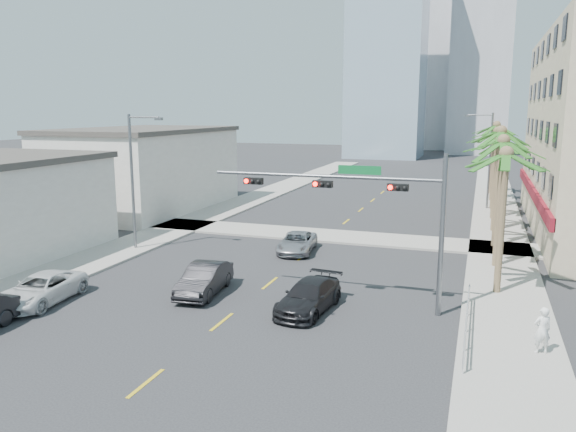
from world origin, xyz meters
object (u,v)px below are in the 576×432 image
Objects in this scene: car_parked_far at (41,289)px; car_lane_right at (309,296)px; car_lane_center at (297,243)px; pedestrian at (542,330)px; traffic_signal_mast at (371,203)px; car_lane_left at (204,279)px.

car_parked_far is 13.03m from car_lane_right.
car_lane_center is 18.37m from pedestrian.
car_lane_center is (8.68, 13.49, -0.05)m from car_parked_far.
traffic_signal_mast is 11.93m from car_lane_center.
car_lane_center is at bearing 116.59° from car_lane_right.
car_lane_center is at bearing 52.18° from car_parked_far.
car_lane_center is (-6.51, 8.98, -4.42)m from traffic_signal_mast.
traffic_signal_mast is 6.08× the size of pedestrian.
traffic_signal_mast reaches higher than car_lane_center.
car_parked_far is 22.48m from pedestrian.
car_lane_left is (-8.33, -0.67, -4.30)m from traffic_signal_mast.
car_parked_far is at bearing -160.20° from car_lane_right.
car_parked_far is 1.04× the size of car_lane_right.
pedestrian is (9.80, -1.87, 0.36)m from car_lane_right.
pedestrian reaches higher than car_lane_left.
traffic_signal_mast is 2.22× the size of car_parked_far.
car_lane_right is at bearing 9.15° from car_parked_far.
car_lane_left is at bearing -107.98° from car_lane_center.
traffic_signal_mast reaches higher than pedestrian.
car_lane_left is 2.54× the size of pedestrian.
car_parked_far is at bearing -156.85° from car_lane_left.
car_lane_right is at bearing -32.98° from pedestrian.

